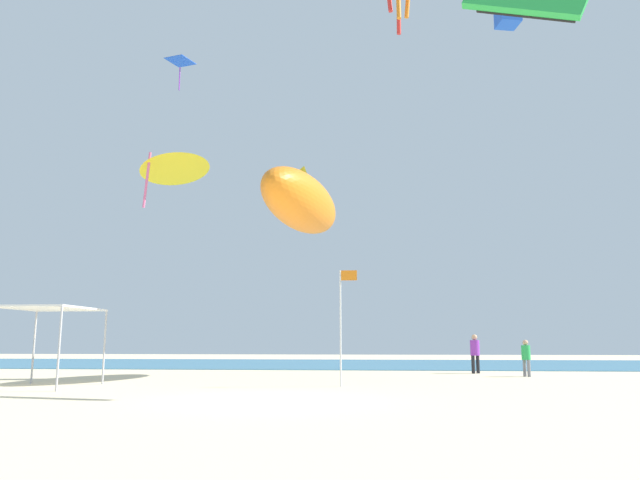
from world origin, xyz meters
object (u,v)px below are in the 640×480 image
object	(u,v)px
banner_flag	(342,316)
kite_delta_yellow	(174,164)
kite_parafoil_green	(524,0)
person_leftmost	(526,355)
kite_inflatable_orange	(302,202)
kite_diamond_blue	(180,63)
kite_box_black	(507,5)
canopy_tent	(48,312)
person_near_tent	(475,350)

from	to	relation	value
banner_flag	kite_delta_yellow	bearing A→B (deg)	140.62
kite_delta_yellow	kite_parafoil_green	bearing A→B (deg)	-84.02
person_leftmost	kite_parafoil_green	distance (m)	14.65
kite_inflatable_orange	kite_diamond_blue	bearing A→B (deg)	48.12
kite_delta_yellow	kite_box_black	world-z (taller)	kite_box_black
person_leftmost	kite_delta_yellow	size ratio (longest dim) A/B	0.33
person_leftmost	kite_box_black	size ratio (longest dim) A/B	0.76
kite_inflatable_orange	kite_diamond_blue	world-z (taller)	kite_diamond_blue
kite_inflatable_orange	kite_delta_yellow	size ratio (longest dim) A/B	1.74
kite_inflatable_orange	kite_diamond_blue	distance (m)	20.95
canopy_tent	kite_box_black	world-z (taller)	kite_box_black
canopy_tent	banner_flag	distance (m)	10.02
person_near_tent	kite_parafoil_green	world-z (taller)	kite_parafoil_green
kite_inflatable_orange	person_leftmost	bearing A→B (deg)	-67.31
canopy_tent	kite_box_black	xyz separation A→B (m)	(17.53, 7.22, 14.72)
kite_inflatable_orange	kite_parafoil_green	xyz separation A→B (m)	(8.03, -6.82, 4.90)
person_leftmost	banner_flag	bearing A→B (deg)	105.65
canopy_tent	person_leftmost	xyz separation A→B (m)	(17.60, 7.70, -1.58)
canopy_tent	banner_flag	size ratio (longest dim) A/B	0.81
banner_flag	kite_box_black	bearing A→B (deg)	38.54
person_near_tent	kite_inflatable_orange	world-z (taller)	kite_inflatable_orange
kite_inflatable_orange	kite_delta_yellow	bearing A→B (deg)	76.91
canopy_tent	person_leftmost	distance (m)	19.28
person_near_tent	kite_inflatable_orange	xyz separation A→B (m)	(-7.85, -4.77, 6.36)
kite_inflatable_orange	kite_diamond_blue	xyz separation A→B (m)	(-10.12, 12.78, 13.16)
canopy_tent	kite_box_black	distance (m)	24.00
person_near_tent	kite_box_black	distance (m)	16.52
kite_diamond_blue	kite_box_black	size ratio (longest dim) A/B	1.07
canopy_tent	kite_delta_yellow	xyz separation A→B (m)	(1.26, 8.32, 7.68)
kite_diamond_blue	person_leftmost	bearing A→B (deg)	83.33
kite_delta_yellow	kite_box_black	xyz separation A→B (m)	(16.27, -1.10, 7.04)
person_near_tent	person_leftmost	size ratio (longest dim) A/B	1.17
person_leftmost	canopy_tent	bearing A→B (deg)	88.82
kite_box_black	kite_parafoil_green	bearing A→B (deg)	-21.18
person_near_tent	kite_box_black	bearing A→B (deg)	79.72
banner_flag	kite_parafoil_green	size ratio (longest dim) A/B	1.02
person_near_tent	banner_flag	xyz separation A→B (m)	(-5.88, -9.08, 1.27)
kite_delta_yellow	kite_parafoil_green	world-z (taller)	kite_parafoil_green
person_near_tent	kite_box_black	size ratio (longest dim) A/B	0.89
person_near_tent	kite_parafoil_green	xyz separation A→B (m)	(0.18, -11.59, 11.26)
banner_flag	kite_box_black	world-z (taller)	kite_box_black
canopy_tent	kite_diamond_blue	distance (m)	25.80
banner_flag	kite_box_black	distance (m)	17.75
kite_parafoil_green	kite_box_black	xyz separation A→B (m)	(1.51, 8.55, 4.88)
kite_delta_yellow	canopy_tent	bearing A→B (deg)	-149.46
person_leftmost	kite_inflatable_orange	world-z (taller)	kite_inflatable_orange
banner_flag	kite_box_black	size ratio (longest dim) A/B	1.90
person_leftmost	banner_flag	size ratio (longest dim) A/B	0.40
person_leftmost	kite_diamond_blue	xyz separation A→B (m)	(-19.74, 10.56, 19.68)
person_leftmost	kite_inflatable_orange	size ratio (longest dim) A/B	0.19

